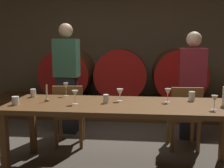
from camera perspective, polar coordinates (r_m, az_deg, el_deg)
back_wall at (r=5.65m, az=2.43°, el=8.58°), size 5.87×0.24×2.84m
barrel_shelf at (r=5.24m, az=1.99°, el=-5.03°), size 5.28×0.90×0.37m
wine_barrel_left at (r=5.31m, az=-9.57°, el=2.34°), size 0.98×0.86×0.98m
wine_barrel_center at (r=5.13m, az=1.98°, el=2.24°), size 0.98×0.86×0.98m
wine_barrel_right at (r=5.18m, az=14.39°, el=2.04°), size 0.98×0.86×0.98m
dining_table at (r=2.88m, az=2.48°, el=-5.71°), size 2.57×0.84×0.78m
chair_left at (r=3.67m, az=-9.44°, el=-6.21°), size 0.45×0.45×0.88m
chair_right at (r=3.63m, az=15.73°, el=-6.59°), size 0.42×0.42×0.88m
guest_left at (r=4.18m, az=-9.93°, el=1.42°), size 0.39×0.26×1.76m
guest_right at (r=4.03m, az=17.24°, el=-0.20°), size 0.40×0.27×1.62m
candle_center at (r=3.05m, az=-14.20°, el=-2.66°), size 0.05×0.05×0.21m
wine_glass_far_left at (r=3.31m, az=-10.14°, el=-0.55°), size 0.06×0.06×0.17m
wine_glass_left at (r=2.84m, az=-8.17°, el=-2.17°), size 0.07×0.07×0.15m
wine_glass_center at (r=2.97m, az=1.77°, el=-1.89°), size 0.08×0.08×0.14m
wine_glass_right at (r=2.97m, az=12.25°, el=-1.81°), size 0.07×0.07×0.16m
wine_glass_far_right at (r=2.76m, az=21.72°, el=-3.15°), size 0.06×0.06×0.15m
cup_far_left at (r=2.98m, az=-20.56°, el=-3.47°), size 0.08×0.08×0.09m
cup_center_left at (r=3.36m, az=-17.02°, el=-1.91°), size 0.07×0.07×0.10m
cup_center_right at (r=2.88m, az=-1.37°, el=-3.28°), size 0.06×0.06×0.10m
cup_far_right at (r=3.13m, az=17.23°, el=-2.59°), size 0.07×0.07×0.11m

